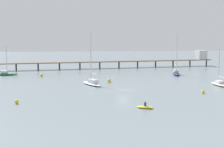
% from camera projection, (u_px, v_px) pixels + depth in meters
% --- Properties ---
extents(ground_plane, '(400.00, 400.00, 0.00)m').
position_uv_depth(ground_plane, '(123.00, 90.00, 69.14)').
color(ground_plane, gray).
extents(pier, '(87.51, 16.33, 5.97)m').
position_uv_depth(pier, '(130.00, 60.00, 121.71)').
color(pier, brown).
rests_on(pier, ground_plane).
extents(sailboat_navy, '(3.31, 7.91, 12.18)m').
position_uv_depth(sailboat_navy, '(176.00, 72.00, 97.67)').
color(sailboat_navy, navy).
rests_on(sailboat_navy, ground_plane).
extents(sailboat_cream, '(2.10, 6.85, 8.49)m').
position_uv_depth(sailboat_cream, '(219.00, 83.00, 75.93)').
color(sailboat_cream, beige).
rests_on(sailboat_cream, ground_plane).
extents(sailboat_white, '(4.89, 8.49, 12.22)m').
position_uv_depth(sailboat_white, '(92.00, 82.00, 76.54)').
color(sailboat_white, white).
rests_on(sailboat_white, ground_plane).
extents(sailboat_green, '(7.24, 2.95, 8.58)m').
position_uv_depth(sailboat_green, '(6.00, 73.00, 96.81)').
color(sailboat_green, '#287F4C').
rests_on(sailboat_green, ground_plane).
extents(dinghy_yellow, '(2.91, 2.46, 1.14)m').
position_uv_depth(dinghy_yellow, '(145.00, 107.00, 51.50)').
color(dinghy_yellow, yellow).
rests_on(dinghy_yellow, ground_plane).
extents(mooring_buoy_near, '(0.87, 0.87, 0.87)m').
position_uv_depth(mooring_buoy_near, '(109.00, 81.00, 81.49)').
color(mooring_buoy_near, yellow).
rests_on(mooring_buoy_near, ground_plane).
extents(mooring_buoy_far, '(0.64, 0.64, 0.64)m').
position_uv_depth(mooring_buoy_far, '(203.00, 92.00, 65.25)').
color(mooring_buoy_far, yellow).
rests_on(mooring_buoy_far, ground_plane).
extents(mooring_buoy_outer, '(0.68, 0.68, 0.68)m').
position_uv_depth(mooring_buoy_outer, '(17.00, 102.00, 54.98)').
color(mooring_buoy_outer, yellow).
rests_on(mooring_buoy_outer, ground_plane).
extents(mooring_buoy_mid, '(0.83, 0.83, 0.83)m').
position_uv_depth(mooring_buoy_mid, '(42.00, 75.00, 93.30)').
color(mooring_buoy_mid, yellow).
rests_on(mooring_buoy_mid, ground_plane).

